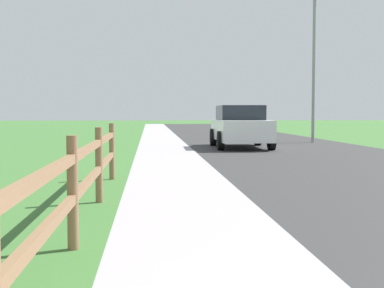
# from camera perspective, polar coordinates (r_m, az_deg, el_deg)

# --- Properties ---
(ground_plane) EXTENTS (120.00, 120.00, 0.00)m
(ground_plane) POSITION_cam_1_polar(r_m,az_deg,el_deg) (25.48, -1.01, 0.35)
(ground_plane) COLOR #3B6B30
(road_asphalt) EXTENTS (7.00, 66.00, 0.01)m
(road_asphalt) POSITION_cam_1_polar(r_m,az_deg,el_deg) (27.89, 5.93, 0.61)
(road_asphalt) COLOR #313131
(road_asphalt) RESTS_ON ground
(curb_concrete) EXTENTS (6.00, 66.00, 0.01)m
(curb_concrete) POSITION_cam_1_polar(r_m,az_deg,el_deg) (27.47, -7.53, 0.55)
(curb_concrete) COLOR #A39CA6
(curb_concrete) RESTS_ON ground
(grass_verge) EXTENTS (5.00, 66.00, 0.00)m
(grass_verge) POSITION_cam_1_polar(r_m,az_deg,el_deg) (27.59, -10.64, 0.54)
(grass_verge) COLOR #3B6B30
(grass_verge) RESTS_ON ground
(rail_fence) EXTENTS (0.11, 11.20, 1.14)m
(rail_fence) POSITION_cam_1_polar(r_m,az_deg,el_deg) (5.43, -12.51, -4.09)
(rail_fence) COLOR brown
(rail_fence) RESTS_ON ground
(parked_suv_white) EXTENTS (2.11, 4.40, 1.61)m
(parked_suv_white) POSITION_cam_1_polar(r_m,az_deg,el_deg) (20.59, 5.13, 1.88)
(parked_suv_white) COLOR white
(parked_suv_white) RESTS_ON ground
(street_lamp) EXTENTS (1.17, 0.20, 6.63)m
(street_lamp) POSITION_cam_1_polar(r_m,az_deg,el_deg) (24.80, 13.00, 9.25)
(street_lamp) COLOR gray
(street_lamp) RESTS_ON ground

